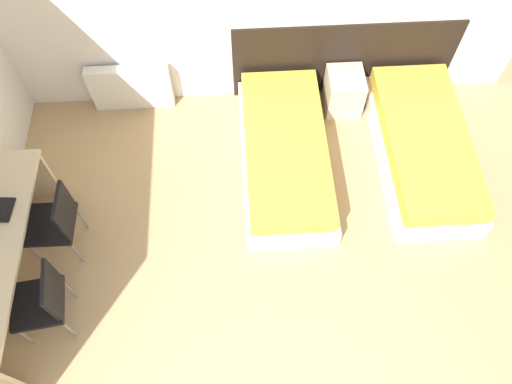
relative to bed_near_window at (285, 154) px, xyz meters
name	(u,v)px	position (x,y,z in m)	size (l,w,h in m)	color
headboard_panel	(344,60)	(0.73, 1.02, 0.28)	(2.45, 0.03, 0.97)	black
bed_near_window	(285,154)	(0.00, 0.00, 0.00)	(0.90, 1.97, 0.43)	silver
bed_near_door	(423,147)	(1.45, 0.00, 0.00)	(0.90, 1.97, 0.43)	silver
nightstand	(344,92)	(0.73, 0.77, 0.03)	(0.39, 0.42, 0.48)	beige
radiator	(131,88)	(-1.64, 0.93, 0.08)	(0.90, 0.12, 0.58)	silver
chair_near_laptop	(56,221)	(-2.15, -0.81, 0.30)	(0.43, 0.43, 0.89)	black
chair_near_notebook	(43,300)	(-2.15, -1.54, 0.30)	(0.47, 0.47, 0.89)	black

